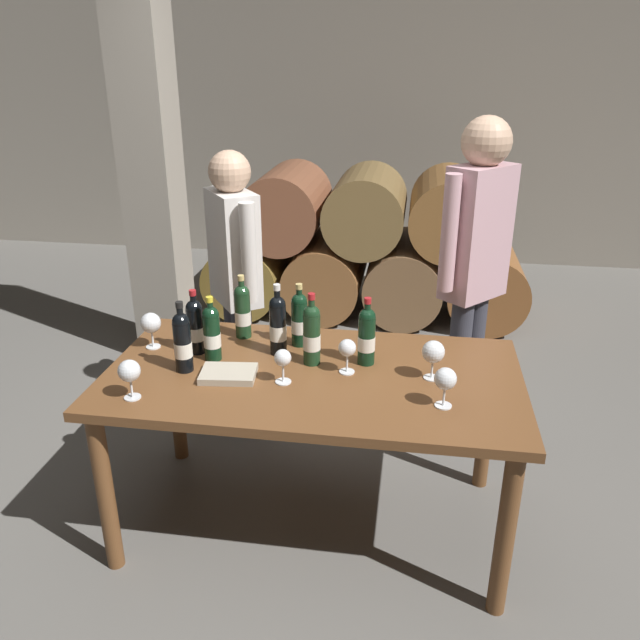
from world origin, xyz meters
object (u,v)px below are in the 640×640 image
wine_bottle_6 (299,319)px  wine_glass_3 (129,372)px  wine_bottle_2 (212,332)px  wine_glass_2 (283,359)px  wine_bottle_3 (312,334)px  wine_bottle_4 (183,341)px  wine_glass_5 (151,324)px  dining_table (313,392)px  taster_seated_left (235,273)px  wine_bottle_7 (243,310)px  tasting_notebook (228,374)px  wine_bottle_5 (195,326)px  wine_glass_1 (445,380)px  wine_bottle_1 (278,324)px  wine_glass_0 (433,353)px  wine_glass_4 (347,349)px  sommelier_presenting (475,259)px

wine_bottle_6 → wine_glass_3: size_ratio=1.82×
wine_bottle_2 → wine_glass_2: bearing=-25.3°
wine_bottle_3 → wine_bottle_4: (-0.51, -0.14, -0.00)m
wine_glass_2 → wine_glass_5: wine_glass_5 is taller
dining_table → wine_bottle_3: (-0.02, 0.08, 0.23)m
wine_glass_5 → taster_seated_left: (0.22, 0.59, 0.05)m
wine_bottle_3 → wine_bottle_4: size_ratio=1.04×
wine_bottle_7 → tasting_notebook: (0.04, -0.40, -0.11)m
wine_glass_5 → tasting_notebook: size_ratio=0.74×
wine_bottle_3 → wine_bottle_6: (-0.08, 0.17, -0.01)m
wine_bottle_5 → wine_glass_5: size_ratio=1.77×
dining_table → tasting_notebook: bearing=-164.6°
wine_glass_1 → wine_glass_2: wine_glass_1 is taller
wine_bottle_1 → wine_glass_0: size_ratio=1.94×
wine_bottle_3 → wine_glass_3: (-0.63, -0.39, -0.02)m
wine_glass_4 → wine_bottle_2: bearing=176.4°
wine_bottle_4 → wine_bottle_2: bearing=54.3°
wine_bottle_4 → taster_seated_left: bearing=89.8°
wine_glass_0 → wine_bottle_7: bearing=161.7°
wine_bottle_7 → wine_glass_0: 0.90m
wine_glass_2 → wine_bottle_1: bearing=106.1°
wine_glass_5 → tasting_notebook: 0.48m
dining_table → wine_bottle_7: bearing=140.6°
wine_bottle_7 → wine_glass_5: bearing=-154.5°
wine_bottle_2 → wine_bottle_3: bearing=3.5°
wine_bottle_3 → wine_glass_0: bearing=-7.1°
wine_bottle_5 → wine_glass_4: bearing=-7.6°
tasting_notebook → wine_glass_3: bearing=-151.3°
wine_glass_1 → taster_seated_left: 1.39m
wine_bottle_6 → sommelier_presenting: 0.93m
wine_bottle_6 → wine_bottle_1: bearing=-126.6°
wine_glass_3 → tasting_notebook: wine_glass_3 is taller
wine_glass_2 → wine_glass_3: size_ratio=0.90×
wine_bottle_7 → sommelier_presenting: (1.05, 0.44, 0.15)m
wine_bottle_7 → wine_glass_5: (-0.37, -0.18, -0.01)m
dining_table → wine_bottle_4: 0.57m
wine_glass_2 → sommelier_presenting: 1.17m
wine_glass_0 → tasting_notebook: 0.83m
wine_bottle_7 → wine_glass_4: size_ratio=2.02×
wine_glass_0 → taster_seated_left: bearing=145.2°
wine_bottle_7 → wine_bottle_2: bearing=-105.3°
wine_bottle_2 → sommelier_presenting: size_ratio=0.17×
wine_bottle_2 → sommelier_presenting: sommelier_presenting is taller
wine_bottle_6 → wine_glass_2: bearing=-90.1°
wine_bottle_4 → wine_bottle_6: (0.42, 0.32, -0.01)m
dining_table → wine_bottle_2: 0.49m
dining_table → wine_glass_0: size_ratio=10.33×
wine_glass_5 → wine_bottle_2: bearing=-13.3°
wine_glass_1 → wine_glass_3: bearing=-174.3°
taster_seated_left → wine_bottle_2: bearing=-82.9°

